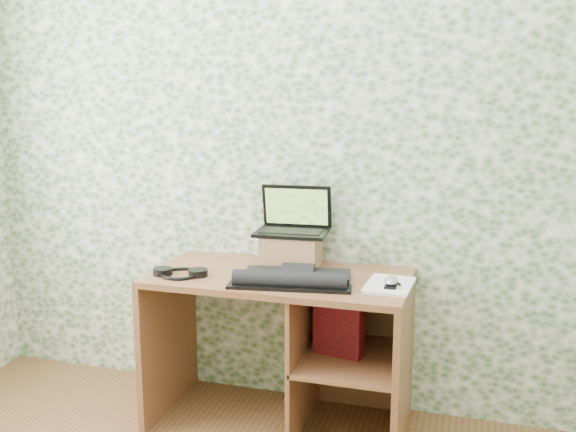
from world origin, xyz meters
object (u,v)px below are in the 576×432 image
(desk, at_px, (297,329))
(laptop, at_px, (294,222))
(riser, at_px, (291,251))
(keyboard, at_px, (294,278))
(notepad, at_px, (389,285))

(desk, bearing_deg, laptop, 112.12)
(laptop, bearing_deg, riser, -93.99)
(desk, bearing_deg, keyboard, -80.33)
(riser, height_order, laptop, laptop)
(desk, xyz_separation_m, notepad, (0.44, -0.07, 0.28))
(riser, bearing_deg, desk, -61.84)
(desk, relative_size, keyboard, 2.18)
(laptop, relative_size, notepad, 1.29)
(laptop, distance_m, keyboard, 0.36)
(keyboard, bearing_deg, laptop, 97.64)
(keyboard, bearing_deg, notepad, 2.07)
(riser, distance_m, keyboard, 0.28)
(desk, height_order, keyboard, keyboard)
(desk, xyz_separation_m, keyboard, (0.02, -0.14, 0.29))
(laptop, height_order, keyboard, laptop)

